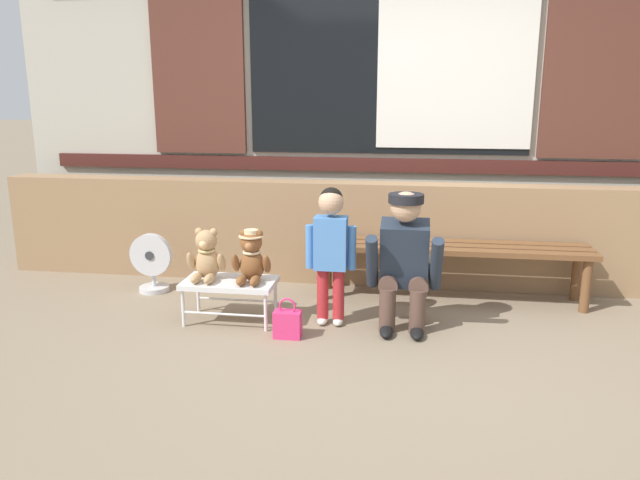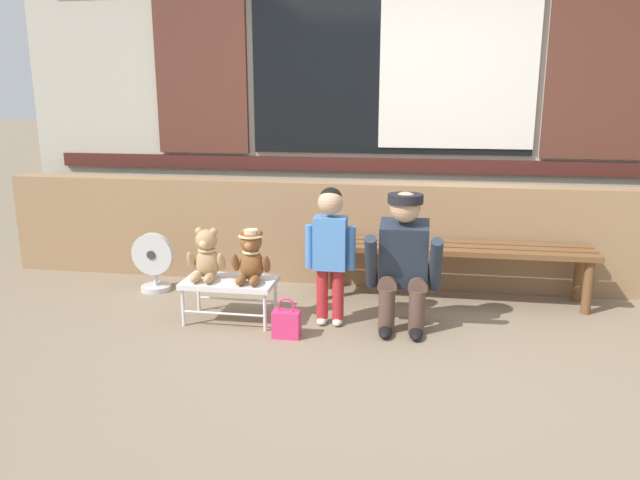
{
  "view_description": "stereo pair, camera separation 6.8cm",
  "coord_description": "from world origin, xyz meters",
  "px_view_note": "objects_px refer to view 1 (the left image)",
  "views": [
    {
      "loc": [
        0.23,
        -3.57,
        1.57
      ],
      "look_at": [
        -0.4,
        0.61,
        0.55
      ],
      "focal_mm": 34.39,
      "sensor_mm": 36.0,
      "label": 1
    },
    {
      "loc": [
        0.3,
        -3.56,
        1.57
      ],
      "look_at": [
        -0.4,
        0.61,
        0.55
      ],
      "focal_mm": 34.39,
      "sensor_mm": 36.0,
      "label": 2
    }
  ],
  "objects_px": {
    "small_display_bench": "(230,285)",
    "teddy_bear_plain": "(206,257)",
    "adult_crouching": "(406,260)",
    "child_standing": "(331,241)",
    "teddy_bear_with_hat": "(251,257)",
    "wooden_bench_long": "(450,253)",
    "handbag_on_ground": "(288,323)",
    "floor_fan": "(152,263)"
  },
  "relations": [
    {
      "from": "wooden_bench_long",
      "to": "small_display_bench",
      "type": "bearing_deg",
      "value": -155.56
    },
    {
      "from": "small_display_bench",
      "to": "child_standing",
      "type": "bearing_deg",
      "value": 4.48
    },
    {
      "from": "floor_fan",
      "to": "handbag_on_ground",
      "type": "bearing_deg",
      "value": -31.31
    },
    {
      "from": "handbag_on_ground",
      "to": "adult_crouching",
      "type": "bearing_deg",
      "value": 20.73
    },
    {
      "from": "small_display_bench",
      "to": "teddy_bear_plain",
      "type": "bearing_deg",
      "value": 179.49
    },
    {
      "from": "teddy_bear_with_hat",
      "to": "child_standing",
      "type": "height_order",
      "value": "child_standing"
    },
    {
      "from": "teddy_bear_with_hat",
      "to": "floor_fan",
      "type": "xyz_separation_m",
      "value": [
        -0.97,
        0.54,
        -0.23
      ]
    },
    {
      "from": "handbag_on_ground",
      "to": "teddy_bear_with_hat",
      "type": "bearing_deg",
      "value": 141.96
    },
    {
      "from": "small_display_bench",
      "to": "adult_crouching",
      "type": "relative_size",
      "value": 0.67
    },
    {
      "from": "small_display_bench",
      "to": "handbag_on_ground",
      "type": "bearing_deg",
      "value": -26.72
    },
    {
      "from": "small_display_bench",
      "to": "child_standing",
      "type": "distance_m",
      "value": 0.78
    },
    {
      "from": "small_display_bench",
      "to": "floor_fan",
      "type": "distance_m",
      "value": 0.97
    },
    {
      "from": "wooden_bench_long",
      "to": "floor_fan",
      "type": "relative_size",
      "value": 4.37
    },
    {
      "from": "child_standing",
      "to": "adult_crouching",
      "type": "bearing_deg",
      "value": -0.03
    },
    {
      "from": "adult_crouching",
      "to": "handbag_on_ground",
      "type": "relative_size",
      "value": 3.49
    },
    {
      "from": "wooden_bench_long",
      "to": "handbag_on_ground",
      "type": "distance_m",
      "value": 1.46
    },
    {
      "from": "wooden_bench_long",
      "to": "handbag_on_ground",
      "type": "xyz_separation_m",
      "value": [
        -1.09,
        -0.93,
        -0.28
      ]
    },
    {
      "from": "adult_crouching",
      "to": "handbag_on_ground",
      "type": "xyz_separation_m",
      "value": [
        -0.75,
        -0.28,
        -0.38
      ]
    },
    {
      "from": "handbag_on_ground",
      "to": "floor_fan",
      "type": "xyz_separation_m",
      "value": [
        -1.27,
        0.77,
        0.14
      ]
    },
    {
      "from": "adult_crouching",
      "to": "floor_fan",
      "type": "height_order",
      "value": "adult_crouching"
    },
    {
      "from": "floor_fan",
      "to": "teddy_bear_plain",
      "type": "bearing_deg",
      "value": -39.68
    },
    {
      "from": "wooden_bench_long",
      "to": "teddy_bear_plain",
      "type": "xyz_separation_m",
      "value": [
        -1.7,
        -0.7,
        0.09
      ]
    },
    {
      "from": "small_display_bench",
      "to": "handbag_on_ground",
      "type": "relative_size",
      "value": 2.35
    },
    {
      "from": "wooden_bench_long",
      "to": "adult_crouching",
      "type": "xyz_separation_m",
      "value": [
        -0.33,
        -0.65,
        0.11
      ]
    },
    {
      "from": "child_standing",
      "to": "teddy_bear_with_hat",
      "type": "bearing_deg",
      "value": -174.44
    },
    {
      "from": "small_display_bench",
      "to": "adult_crouching",
      "type": "xyz_separation_m",
      "value": [
        1.21,
        0.05,
        0.21
      ]
    },
    {
      "from": "small_display_bench",
      "to": "handbag_on_ground",
      "type": "xyz_separation_m",
      "value": [
        0.46,
        -0.23,
        -0.17
      ]
    },
    {
      "from": "teddy_bear_with_hat",
      "to": "adult_crouching",
      "type": "xyz_separation_m",
      "value": [
        1.05,
        0.05,
        0.01
      ]
    },
    {
      "from": "handbag_on_ground",
      "to": "floor_fan",
      "type": "height_order",
      "value": "floor_fan"
    },
    {
      "from": "teddy_bear_with_hat",
      "to": "adult_crouching",
      "type": "relative_size",
      "value": 0.38
    },
    {
      "from": "wooden_bench_long",
      "to": "floor_fan",
      "type": "bearing_deg",
      "value": -176.1
    },
    {
      "from": "child_standing",
      "to": "floor_fan",
      "type": "relative_size",
      "value": 2.0
    },
    {
      "from": "wooden_bench_long",
      "to": "teddy_bear_with_hat",
      "type": "height_order",
      "value": "teddy_bear_with_hat"
    },
    {
      "from": "child_standing",
      "to": "teddy_bear_plain",
      "type": "bearing_deg",
      "value": -176.44
    },
    {
      "from": "wooden_bench_long",
      "to": "teddy_bear_plain",
      "type": "relative_size",
      "value": 5.78
    },
    {
      "from": "teddy_bear_with_hat",
      "to": "child_standing",
      "type": "xyz_separation_m",
      "value": [
        0.54,
        0.05,
        0.12
      ]
    },
    {
      "from": "wooden_bench_long",
      "to": "small_display_bench",
      "type": "relative_size",
      "value": 3.28
    },
    {
      "from": "wooden_bench_long",
      "to": "adult_crouching",
      "type": "relative_size",
      "value": 2.21
    },
    {
      "from": "small_display_bench",
      "to": "child_standing",
      "type": "height_order",
      "value": "child_standing"
    },
    {
      "from": "teddy_bear_with_hat",
      "to": "handbag_on_ground",
      "type": "height_order",
      "value": "teddy_bear_with_hat"
    },
    {
      "from": "small_display_bench",
      "to": "teddy_bear_plain",
      "type": "height_order",
      "value": "teddy_bear_plain"
    },
    {
      "from": "adult_crouching",
      "to": "teddy_bear_with_hat",
      "type": "bearing_deg",
      "value": -177.13
    }
  ]
}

